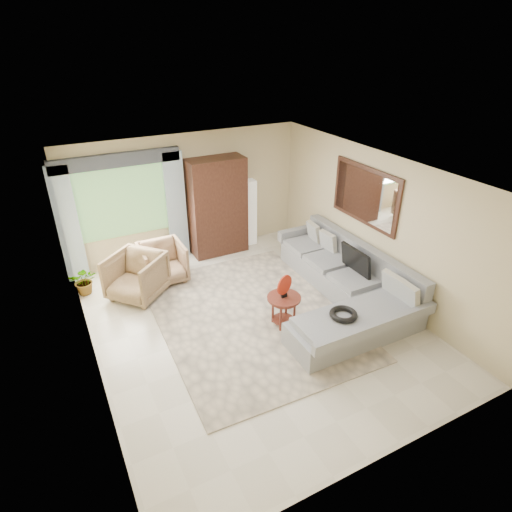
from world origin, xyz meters
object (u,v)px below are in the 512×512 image
sectional_sofa (345,287)px  coffee_table (284,310)px  armoire (217,207)px  floor_lamp (250,212)px  potted_plant (84,280)px  tv_screen (356,261)px  armchair_left (136,276)px  armchair_right (163,263)px

sectional_sofa → coffee_table: 1.36m
sectional_sofa → armoire: 3.24m
coffee_table → floor_lamp: floor_lamp is taller
potted_plant → armoire: size_ratio=0.26×
armoire → tv_screen: bearing=-61.8°
tv_screen → coffee_table: size_ratio=1.33×
sectional_sofa → armchair_left: size_ratio=3.76×
potted_plant → sectional_sofa: bearing=-30.5°
armoire → potted_plant: bearing=-171.0°
potted_plant → armoire: (2.90, 0.46, 0.78)m
armchair_left → armoire: (2.05, 1.01, 0.63)m
sectional_sofa → armoire: size_ratio=1.65×
sectional_sofa → armoire: armoire is taller
floor_lamp → potted_plant: bearing=-172.0°
coffee_table → floor_lamp: bearing=73.3°
tv_screen → coffee_table: 1.69m
coffee_table → armchair_right: size_ratio=0.66×
tv_screen → floor_lamp: size_ratio=0.49×
potted_plant → floor_lamp: floor_lamp is taller
sectional_sofa → coffee_table: sectional_sofa is taller
tv_screen → armchair_right: bearing=144.2°
coffee_table → floor_lamp: (0.92, 3.07, 0.46)m
coffee_table → potted_plant: bearing=137.4°
coffee_table → armchair_right: (-1.34, 2.35, 0.09)m
sectional_sofa → armchair_right: 3.50m
potted_plant → floor_lamp: 3.77m
sectional_sofa → floor_lamp: size_ratio=2.31×
potted_plant → coffee_table: bearing=-42.6°
armchair_right → potted_plant: 1.46m
armchair_right → floor_lamp: 2.40m
sectional_sofa → tv_screen: 0.52m
coffee_table → sectional_sofa: bearing=4.9°
tv_screen → armoire: bearing=118.2°
sectional_sofa → potted_plant: bearing=149.5°
tv_screen → armoire: armoire is taller
floor_lamp → coffee_table: bearing=-106.7°
coffee_table → armchair_left: armchair_left is taller
sectional_sofa → tv_screen: bearing=20.5°
sectional_sofa → armoire: (-1.23, 2.90, 0.77)m
armchair_right → armoire: bearing=24.6°
armchair_right → floor_lamp: floor_lamp is taller
armchair_left → armchair_right: 0.69m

